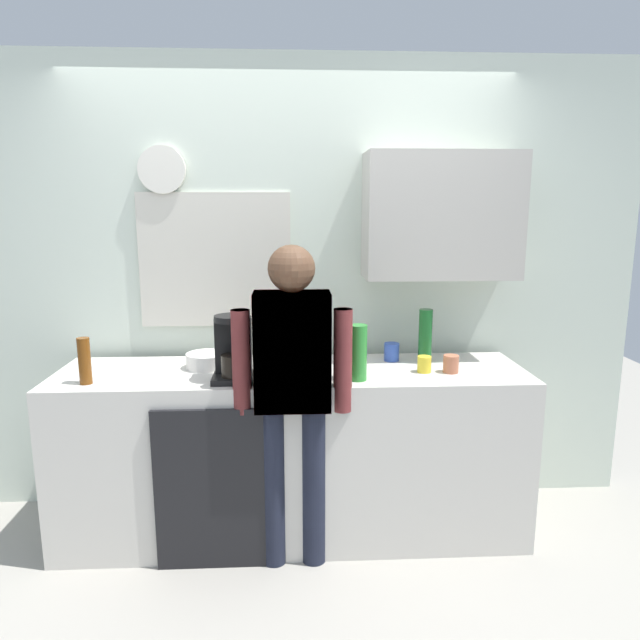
{
  "coord_description": "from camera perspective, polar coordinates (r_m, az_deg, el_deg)",
  "views": [
    {
      "loc": [
        -0.01,
        -2.62,
        1.77
      ],
      "look_at": [
        0.14,
        0.25,
        1.2
      ],
      "focal_mm": 32.15,
      "sensor_mm": 36.0,
      "label": 1
    }
  ],
  "objects": [
    {
      "name": "ground_plane",
      "position": [
        3.16,
        -2.58,
        -22.79
      ],
      "size": [
        8.0,
        8.0,
        0.0
      ],
      "primitive_type": "plane",
      "color": "#9E998E"
    },
    {
      "name": "kitchen_counter",
      "position": [
        3.2,
        -2.69,
        -12.92
      ],
      "size": [
        2.47,
        0.64,
        0.92
      ],
      "primitive_type": "cube",
      "color": "beige",
      "rests_on": "ground_plane"
    },
    {
      "name": "dishwasher_panel",
      "position": [
        2.95,
        -10.68,
        -16.33
      ],
      "size": [
        0.56,
        0.02,
        0.83
      ],
      "primitive_type": "cube",
      "color": "black",
      "rests_on": "ground_plane"
    },
    {
      "name": "back_wall_assembly",
      "position": [
        3.35,
        -1.02,
        4.28
      ],
      "size": [
        4.07,
        0.42,
        2.6
      ],
      "color": "silver",
      "rests_on": "ground_plane"
    },
    {
      "name": "coffee_maker",
      "position": [
        2.88,
        -8.66,
        -3.03
      ],
      "size": [
        0.2,
        0.2,
        0.33
      ],
      "color": "black",
      "rests_on": "kitchen_counter"
    },
    {
      "name": "bottle_clear_soda",
      "position": [
        2.84,
        3.8,
        -3.26
      ],
      "size": [
        0.09,
        0.09,
        0.28
      ],
      "primitive_type": "cylinder",
      "color": "#2D8C33",
      "rests_on": "kitchen_counter"
    },
    {
      "name": "bottle_red_vinegar",
      "position": [
        2.96,
        -0.99,
        -3.26
      ],
      "size": [
        0.06,
        0.06,
        0.22
      ],
      "primitive_type": "cylinder",
      "color": "maroon",
      "rests_on": "kitchen_counter"
    },
    {
      "name": "bottle_green_wine",
      "position": [
        3.2,
        10.44,
        -1.59
      ],
      "size": [
        0.07,
        0.07,
        0.3
      ],
      "primitive_type": "cylinder",
      "color": "#195923",
      "rests_on": "kitchen_counter"
    },
    {
      "name": "bottle_amber_beer",
      "position": [
        3.01,
        -22.39,
        -3.79
      ],
      "size": [
        0.06,
        0.06,
        0.23
      ],
      "primitive_type": "cylinder",
      "color": "brown",
      "rests_on": "kitchen_counter"
    },
    {
      "name": "cup_blue_mug",
      "position": [
        3.24,
        7.14,
        -3.17
      ],
      "size": [
        0.08,
        0.08,
        0.1
      ],
      "primitive_type": "cylinder",
      "color": "#3351B2",
      "rests_on": "kitchen_counter"
    },
    {
      "name": "cup_yellow_cup",
      "position": [
        3.04,
        10.34,
        -4.35
      ],
      "size": [
        0.07,
        0.07,
        0.09
      ],
      "primitive_type": "cylinder",
      "color": "yellow",
      "rests_on": "kitchen_counter"
    },
    {
      "name": "cup_terracotta_mug",
      "position": [
        3.06,
        12.9,
        -4.28
      ],
      "size": [
        0.08,
        0.08,
        0.09
      ],
      "primitive_type": "cylinder",
      "color": "#B26647",
      "rests_on": "kitchen_counter"
    },
    {
      "name": "mixing_bowl",
      "position": [
        3.13,
        -11.19,
        -3.97
      ],
      "size": [
        0.22,
        0.22,
        0.08
      ],
      "primitive_type": "cylinder",
      "color": "white",
      "rests_on": "kitchen_counter"
    },
    {
      "name": "person_at_sink",
      "position": [
        2.75,
        -2.75,
        -6.17
      ],
      "size": [
        0.57,
        0.22,
        1.6
      ],
      "rotation": [
        0.0,
        0.0,
        0.13
      ],
      "color": "black",
      "rests_on": "ground_plane"
    },
    {
      "name": "person_guest",
      "position": [
        2.75,
        -2.75,
        -6.17
      ],
      "size": [
        0.57,
        0.22,
        1.6
      ],
      "rotation": [
        0.0,
        0.0,
        3.03
      ],
      "color": "#3F4766",
      "rests_on": "ground_plane"
    }
  ]
}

